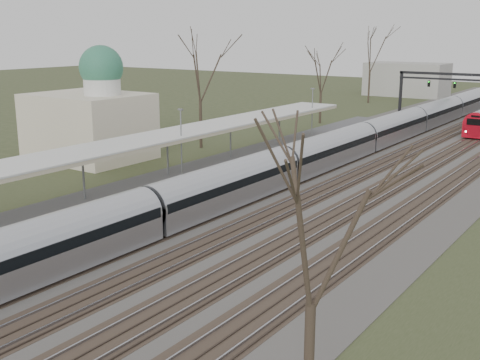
% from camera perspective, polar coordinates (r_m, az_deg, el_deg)
% --- Properties ---
extents(track_bed, '(24.00, 160.00, 0.22)m').
position_cam_1_polar(track_bed, '(58.38, 14.14, 2.25)').
color(track_bed, '#474442').
rests_on(track_bed, ground).
extents(platform, '(3.50, 69.00, 1.00)m').
position_cam_1_polar(platform, '(47.76, -4.04, 0.67)').
color(platform, '#9E9B93').
rests_on(platform, ground).
extents(canopy, '(4.10, 50.00, 3.11)m').
position_cam_1_polar(canopy, '(43.73, -7.82, 3.93)').
color(canopy, slate).
rests_on(canopy, platform).
extents(dome_building, '(10.00, 8.00, 10.30)m').
position_cam_1_polar(dome_building, '(56.19, -13.96, 5.62)').
color(dome_building, beige).
rests_on(dome_building, ground).
extents(signal_gantry, '(21.00, 0.59, 6.08)m').
position_cam_1_polar(signal_gantry, '(86.28, 21.55, 8.58)').
color(signal_gantry, black).
rests_on(signal_gantry, ground).
extents(tree_west_far, '(5.50, 5.50, 11.33)m').
position_cam_1_polar(tree_west_far, '(59.78, -3.83, 10.60)').
color(tree_west_far, '#2D231C').
rests_on(tree_west_far, ground).
extents(tree_east_near, '(4.50, 4.50, 9.27)m').
position_cam_1_polar(tree_east_near, '(16.19, 6.97, -3.42)').
color(tree_east_near, '#2D231C').
rests_on(tree_east_near, ground).
extents(train_near, '(2.62, 90.21, 3.05)m').
position_cam_1_polar(train_near, '(58.73, 11.55, 3.87)').
color(train_near, '#B4B7BF').
rests_on(train_near, ground).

